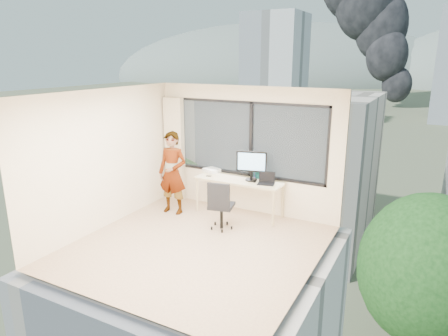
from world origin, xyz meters
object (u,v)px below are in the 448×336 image
Objects in this scene: monitor at (252,166)px; game_console at (212,170)px; desk at (239,197)px; chair at (221,204)px; laptop at (266,179)px; person at (173,173)px; handbag at (257,174)px.

monitor is 1.06m from game_console.
game_console is (-0.77, 0.22, 0.41)m from desk.
desk is 5.70× the size of game_console.
laptop is (0.58, 0.77, 0.37)m from chair.
game_console is at bearing 156.06° from monitor.
monitor is (1.50, 0.60, 0.20)m from person.
chair is 3.08× the size of game_console.
chair reaches higher than desk.
person is at bearing -172.77° from monitor.
monitor reaches higher than chair.
monitor is 0.42m from laptop.
laptop is at bearing -3.92° from desk.
handbag is (1.55, 0.76, -0.01)m from person.
person is (-1.26, -0.54, 0.48)m from desk.
chair is 2.88× the size of laptop.
chair is at bearing -117.75° from handbag.
chair is at bearing -88.26° from desk.
game_console is (0.49, 0.76, -0.07)m from person.
handbag is at bearing 62.23° from chair.
laptop is (1.37, -0.26, 0.07)m from game_console.
desk is 0.77m from laptop.
monitor is at bearing 62.94° from chair.
chair is 1.33m from game_console.
handbag reaches higher than game_console.
desk is 0.72m from monitor.
monitor is at bearing 152.63° from laptop.
game_console is 1.39m from laptop.
laptop is 0.39m from handbag.
chair reaches higher than game_console.
handbag is at bearing 19.36° from game_console.
chair reaches higher than laptop.
handbag is (-0.30, 0.25, -0.01)m from laptop.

